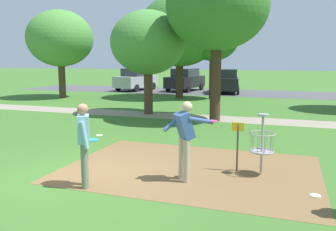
{
  "coord_description": "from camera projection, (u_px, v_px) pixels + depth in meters",
  "views": [
    {
      "loc": [
        4.33,
        -6.44,
        2.57
      ],
      "look_at": [
        1.09,
        2.84,
        1.0
      ],
      "focal_mm": 37.58,
      "sensor_mm": 36.0,
      "label": 1
    }
  ],
  "objects": [
    {
      "name": "tree_mid_right",
      "position": [
        217.0,
        7.0,
        14.18
      ],
      "size": [
        4.18,
        4.18,
        6.48
      ],
      "color": "#422D1E",
      "rests_on": "ground"
    },
    {
      "name": "parked_car_leftmost",
      "position": [
        136.0,
        79.0,
        29.49
      ],
      "size": [
        2.47,
        4.44,
        1.84
      ],
      "color": "#B2B7BC",
      "rests_on": "ground"
    },
    {
      "name": "tree_mid_left",
      "position": [
        180.0,
        31.0,
        23.02
      ],
      "size": [
        5.45,
        5.45,
        6.73
      ],
      "color": "#422D1E",
      "rests_on": "ground"
    },
    {
      "name": "ground_plane",
      "position": [
        80.0,
        176.0,
        7.82
      ],
      "size": [
        160.0,
        160.0,
        0.0
      ],
      "primitive_type": "plane",
      "color": "#3D6B28"
    },
    {
      "name": "dirt_tee_pad",
      "position": [
        191.0,
        169.0,
        8.36
      ],
      "size": [
        5.86,
        4.19,
        0.01
      ],
      "primitive_type": "cube",
      "color": "brown",
      "rests_on": "ground"
    },
    {
      "name": "disc_golf_basket",
      "position": [
        259.0,
        142.0,
        7.83
      ],
      "size": [
        0.98,
        0.58,
        1.39
      ],
      "color": "#9E9EA3",
      "rests_on": "ground"
    },
    {
      "name": "player_throwing",
      "position": [
        84.0,
        140.0,
        7.04
      ],
      "size": [
        0.45,
        0.49,
        1.71
      ],
      "color": "slate",
      "rests_on": "ground"
    },
    {
      "name": "parking_lot_strip",
      "position": [
        231.0,
        93.0,
        27.48
      ],
      "size": [
        36.0,
        6.0,
        0.01
      ],
      "primitive_type": "cube",
      "color": "#4C4C51",
      "rests_on": "ground"
    },
    {
      "name": "gravel_path",
      "position": [
        188.0,
        117.0,
        15.9
      ],
      "size": [
        40.0,
        1.67,
        0.0
      ],
      "primitive_type": "cube",
      "color": "gray",
      "rests_on": "ground"
    },
    {
      "name": "parked_car_center_left",
      "position": [
        185.0,
        80.0,
        28.92
      ],
      "size": [
        2.47,
        4.43,
        1.84
      ],
      "color": "black",
      "rests_on": "ground"
    },
    {
      "name": "tree_near_left",
      "position": [
        148.0,
        43.0,
        16.28
      ],
      "size": [
        3.48,
        3.48,
        4.82
      ],
      "color": "#4C3823",
      "rests_on": "ground"
    },
    {
      "name": "tree_far_left",
      "position": [
        213.0,
        40.0,
        22.51
      ],
      "size": [
        3.26,
        3.26,
        5.24
      ],
      "color": "#422D1E",
      "rests_on": "ground"
    },
    {
      "name": "frisbee_by_tee",
      "position": [
        315.0,
        196.0,
        6.68
      ],
      "size": [
        0.2,
        0.2,
        0.02
      ],
      "primitive_type": "cylinder",
      "color": "white",
      "rests_on": "ground"
    },
    {
      "name": "frisbee_near_basket",
      "position": [
        185.0,
        142.0,
        10.99
      ],
      "size": [
        0.23,
        0.23,
        0.02
      ],
      "primitive_type": "cylinder",
      "color": "#1E93DB",
      "rests_on": "ground"
    },
    {
      "name": "frisbee_mid_grass",
      "position": [
        99.0,
        135.0,
        12.0
      ],
      "size": [
        0.23,
        0.23,
        0.02
      ],
      "primitive_type": "cylinder",
      "color": "white",
      "rests_on": "ground"
    },
    {
      "name": "player_waiting_left",
      "position": [
        185.0,
        136.0,
        7.39
      ],
      "size": [
        1.1,
        0.64,
        1.71
      ],
      "color": "tan",
      "rests_on": "ground"
    },
    {
      "name": "tree_far_center",
      "position": [
        60.0,
        39.0,
        23.23
      ],
      "size": [
        4.35,
        4.35,
        5.79
      ],
      "color": "#4C3823",
      "rests_on": "ground"
    },
    {
      "name": "parked_car_center_right",
      "position": [
        226.0,
        81.0,
        27.15
      ],
      "size": [
        2.45,
        4.43,
        1.84
      ],
      "color": "black",
      "rests_on": "ground"
    }
  ]
}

